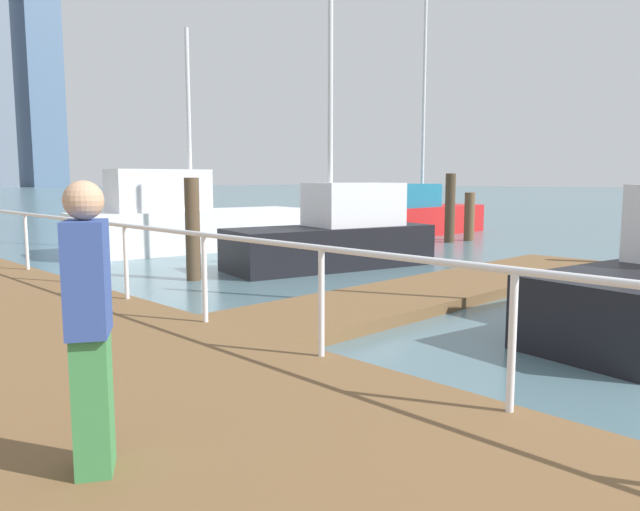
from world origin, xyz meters
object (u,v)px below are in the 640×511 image
Objects in this scene: moored_boat_1 at (184,221)px; moored_boat_2 at (336,235)px; pedestrian_0 at (89,324)px; moored_boat_4 at (418,214)px.

moored_boat_2 is (0.92, -5.22, -0.11)m from moored_boat_1.
moored_boat_4 is at bearing 31.28° from pedestrian_0.
moored_boat_1 is at bearing 100.03° from moored_boat_2.
moored_boat_4 is at bearing -9.29° from moored_boat_1.
moored_boat_1 is 4.12× the size of pedestrian_0.
moored_boat_4 is (8.25, 3.72, 0.01)m from moored_boat_2.
moored_boat_4 is (9.17, -1.50, -0.11)m from moored_boat_1.
moored_boat_1 reaches higher than pedestrian_0.
moored_boat_4 is 20.15m from pedestrian_0.
moored_boat_2 is at bearing -79.97° from moored_boat_1.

